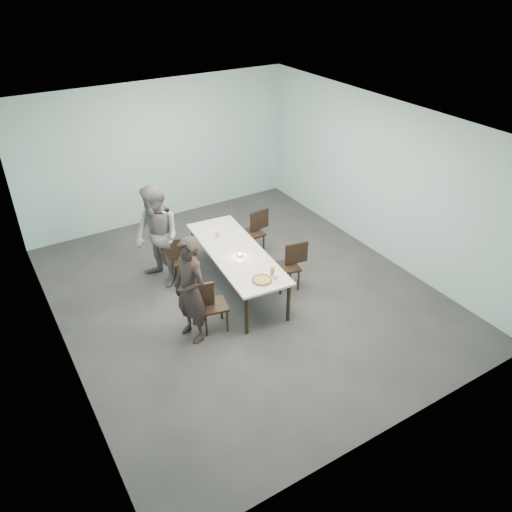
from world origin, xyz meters
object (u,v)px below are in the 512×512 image
chair_far_left (180,257)px  chair_near_right (290,262)px  chair_far_right (255,229)px  beer_glass (273,271)px  tealight (240,255)px  chair_near_left (208,303)px  diner_near (190,291)px  table (236,254)px  diner_far (157,237)px  side_plate (255,264)px  pizza (262,280)px  amber_tumbler (217,235)px  water_tumbler (275,277)px

chair_far_left → chair_near_right: same height
chair_far_right → beer_glass: (-0.80, -1.86, 0.32)m
chair_far_right → tealight: bearing=43.9°
chair_near_left → diner_near: (-0.30, -0.04, 0.37)m
table → diner_far: 1.40m
diner_near → side_plate: diner_near is taller
chair_near_right → diner_far: (-1.90, 1.33, 0.43)m
pizza → side_plate: pizza is taller
chair_far_left → pizza: bearing=-54.3°
chair_far_right → beer_glass: beer_glass is taller
chair_near_left → chair_near_right: size_ratio=1.00×
chair_near_right → diner_near: diner_near is taller
chair_far_left → tealight: bearing=-36.4°
chair_near_left → side_plate: (0.98, 0.23, 0.25)m
chair_near_right → side_plate: chair_near_right is taller
pizza → side_plate: size_ratio=1.89×
side_plate → amber_tumbler: amber_tumbler is taller
table → beer_glass: beer_glass is taller
chair_near_right → diner_far: bearing=-24.4°
diner_near → water_tumbler: size_ratio=19.33×
table → chair_far_left: size_ratio=3.08×
beer_glass → tealight: (-0.16, 0.76, -0.05)m
beer_glass → chair_near_left: bearing=170.1°
chair_near_right → side_plate: 0.82m
chair_far_right → chair_near_left: bearing=37.1°
chair_far_right → amber_tumbler: size_ratio=10.88×
chair_far_left → diner_far: 0.56m
chair_far_left → water_tumbler: chair_far_left is taller
table → chair_far_right: 1.31m
pizza → tealight: tealight is taller
chair_far_right → pizza: bearing=56.9°
diner_far → side_plate: bearing=25.2°
diner_near → tealight: 1.36m
chair_near_left → water_tumbler: chair_near_left is taller
diner_near → amber_tumbler: bearing=126.8°
chair_near_left → amber_tumbler: bearing=69.7°
side_plate → tealight: size_ratio=3.21×
side_plate → pizza: bearing=-108.0°
diner_near → beer_glass: (1.36, -0.14, -0.04)m
chair_near_right → chair_far_left: bearing=-26.3°
diner_near → amber_tumbler: 1.86m
pizza → diner_near: bearing=170.3°
pizza → chair_near_left: bearing=164.0°
chair_far_left → chair_near_left: bearing=-82.1°
diner_far → diner_near: bearing=-18.9°
pizza → beer_glass: bearing=12.9°
chair_near_left → diner_far: bearing=107.8°
chair_far_left → tealight: (0.72, -0.90, 0.27)m
diner_far → beer_glass: 2.18m
pizza → diner_far: bearing=117.7°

